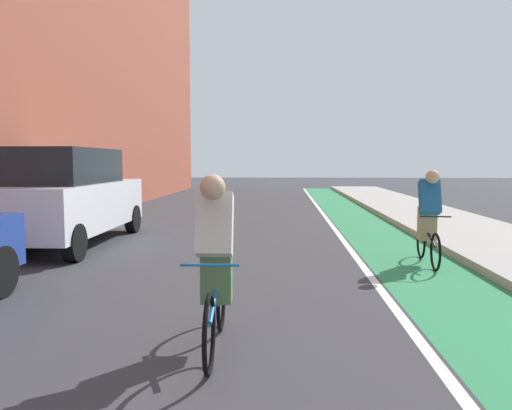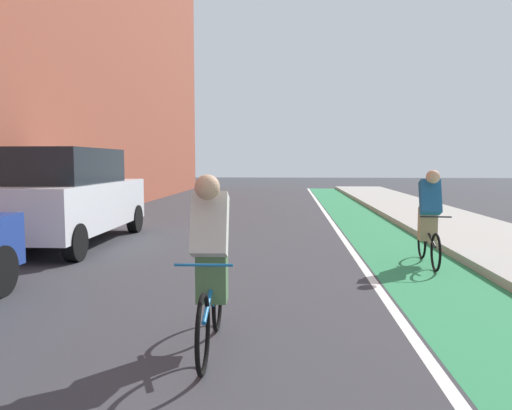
{
  "view_description": "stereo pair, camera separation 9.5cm",
  "coord_description": "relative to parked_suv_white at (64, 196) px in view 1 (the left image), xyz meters",
  "views": [
    {
      "loc": [
        1.25,
        4.22,
        1.73
      ],
      "look_at": [
        0.8,
        12.59,
        0.98
      ],
      "focal_mm": 34.79,
      "sensor_mm": 36.0,
      "label": 1
    },
    {
      "loc": [
        1.35,
        4.23,
        1.73
      ],
      "look_at": [
        0.8,
        12.59,
        0.98
      ],
      "focal_mm": 34.79,
      "sensor_mm": 36.0,
      "label": 2
    }
  ],
  "objects": [
    {
      "name": "parked_suv_white",
      "position": [
        0.0,
        0.0,
        0.0
      ],
      "size": [
        2.05,
        4.65,
        1.98
      ],
      "color": "silver",
      "rests_on": "ground"
    },
    {
      "name": "sidewalk_right",
      "position": [
        8.88,
        2.63,
        -0.95
      ],
      "size": [
        2.77,
        37.49,
        0.14
      ],
      "primitive_type": "cube",
      "color": "#A8A59E",
      "rests_on": "ground"
    },
    {
      "name": "cyclist_trailing",
      "position": [
        6.91,
        -1.54,
        -0.18
      ],
      "size": [
        0.48,
        1.66,
        1.58
      ],
      "color": "black",
      "rests_on": "ground"
    },
    {
      "name": "ground_plane",
      "position": [
        3.22,
        0.63,
        -1.02
      ],
      "size": [
        82.48,
        82.48,
        0.0
      ],
      "primitive_type": "plane",
      "color": "#38383D"
    },
    {
      "name": "lane_divider_stripe",
      "position": [
        5.8,
        2.63,
        -1.02
      ],
      "size": [
        0.12,
        37.49,
        0.0
      ],
      "primitive_type": "cube",
      "color": "white",
      "rests_on": "ground"
    },
    {
      "name": "cyclist_mid",
      "position": [
        3.87,
        -5.49,
        -0.17
      ],
      "size": [
        0.48,
        1.72,
        1.61
      ],
      "color": "black",
      "rests_on": "ground"
    },
    {
      "name": "bike_lane_paint",
      "position": [
        6.7,
        2.63,
        -1.02
      ],
      "size": [
        1.6,
        37.49,
        0.0
      ],
      "primitive_type": "cube",
      "color": "#2D8451",
      "rests_on": "ground"
    }
  ]
}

